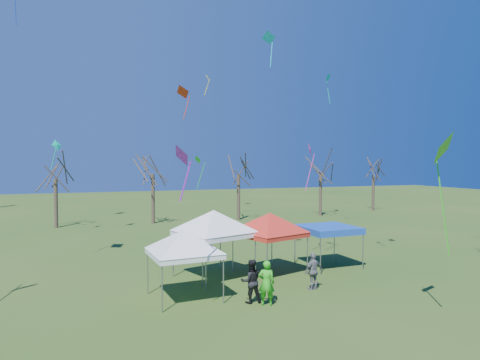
% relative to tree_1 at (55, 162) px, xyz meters
% --- Properties ---
extents(ground, '(140.00, 140.00, 0.00)m').
position_rel_tree_1_xyz_m(ground, '(10.77, -24.65, -5.79)').
color(ground, '#2A4D18').
rests_on(ground, ground).
extents(tree_1, '(3.42, 3.42, 7.54)m').
position_rel_tree_1_xyz_m(tree_1, '(0.00, 0.00, 0.00)').
color(tree_1, '#3D2D21').
rests_on(tree_1, ground).
extents(tree_2, '(3.71, 3.71, 8.18)m').
position_rel_tree_1_xyz_m(tree_2, '(8.40, -0.27, 0.50)').
color(tree_2, '#3D2D21').
rests_on(tree_2, ground).
extents(tree_3, '(3.59, 3.59, 7.91)m').
position_rel_tree_1_xyz_m(tree_3, '(16.80, -0.60, 0.29)').
color(tree_3, '#3D2D21').
rests_on(tree_3, ground).
extents(tree_4, '(3.58, 3.58, 7.89)m').
position_rel_tree_1_xyz_m(tree_4, '(26.12, -0.65, 0.27)').
color(tree_4, '#3D2D21').
rests_on(tree_4, ground).
extents(tree_5, '(3.39, 3.39, 7.46)m').
position_rel_tree_1_xyz_m(tree_5, '(34.49, 1.42, -0.06)').
color(tree_5, '#3D2D21').
rests_on(tree_5, ground).
extents(tent_white_west, '(3.82, 3.82, 3.38)m').
position_rel_tree_1_xyz_m(tent_white_west, '(6.28, -23.07, -3.06)').
color(tent_white_west, gray).
rests_on(tent_white_west, ground).
extents(tent_white_mid, '(4.20, 4.20, 3.90)m').
position_rel_tree_1_xyz_m(tent_white_mid, '(8.37, -20.40, -2.64)').
color(tent_white_mid, gray).
rests_on(tent_white_mid, ground).
extents(tent_red, '(3.94, 3.94, 3.64)m').
position_rel_tree_1_xyz_m(tent_red, '(11.32, -20.57, -2.86)').
color(tent_red, gray).
rests_on(tent_red, ground).
extents(tent_blue, '(2.93, 2.93, 2.23)m').
position_rel_tree_1_xyz_m(tent_blue, '(14.94, -20.31, -3.74)').
color(tent_blue, gray).
rests_on(tent_blue, ground).
extents(person_grey, '(1.05, 0.62, 1.68)m').
position_rel_tree_1_xyz_m(person_grey, '(12.03, -23.82, -4.95)').
color(person_grey, slate).
rests_on(person_grey, ground).
extents(person_dark, '(0.94, 0.78, 1.78)m').
position_rel_tree_1_xyz_m(person_dark, '(8.73, -24.52, -4.90)').
color(person_dark, black).
rests_on(person_dark, ground).
extents(person_green, '(0.78, 0.65, 1.81)m').
position_rel_tree_1_xyz_m(person_green, '(9.20, -25.01, -4.89)').
color(person_green, green).
rests_on(person_green, ground).
extents(kite_17, '(0.77, 0.92, 2.91)m').
position_rel_tree_1_xyz_m(kite_17, '(15.05, -18.08, 0.63)').
color(kite_17, '#CF2E9D').
rests_on(kite_17, ground).
extents(kite_22, '(0.97, 1.10, 3.04)m').
position_rel_tree_1_xyz_m(kite_22, '(11.99, -3.31, 0.10)').
color(kite_22, green).
rests_on(kite_22, ground).
extents(kite_5, '(1.58, 1.38, 4.49)m').
position_rel_tree_1_xyz_m(kite_5, '(14.30, -28.82, 0.43)').
color(kite_5, green).
rests_on(kite_5, ground).
extents(kite_12, '(1.01, 0.97, 2.99)m').
position_rel_tree_1_xyz_m(kite_12, '(24.48, -4.60, 8.03)').
color(kite_12, '#0CBF9B').
rests_on(kite_12, ground).
extents(kite_19, '(0.73, 0.85, 1.98)m').
position_rel_tree_1_xyz_m(kite_19, '(13.05, -2.74, 7.60)').
color(kite_19, yellow).
rests_on(kite_19, ground).
extents(kite_18, '(0.98, 0.97, 2.11)m').
position_rel_tree_1_xyz_m(kite_18, '(12.40, -17.95, 7.02)').
color(kite_18, '#0DAFD0').
rests_on(kite_18, ground).
extents(kite_13, '(0.95, 0.93, 2.38)m').
position_rel_tree_1_xyz_m(kite_13, '(0.39, -4.39, 1.25)').
color(kite_13, '#0DC49C').
rests_on(kite_13, ground).
extents(kite_1, '(0.73, 0.99, 2.00)m').
position_rel_tree_1_xyz_m(kite_1, '(5.64, -25.82, 0.17)').
color(kite_1, '#A71CC7').
rests_on(kite_1, ground).
extents(kite_11, '(1.49, 1.59, 2.82)m').
position_rel_tree_1_xyz_m(kite_11, '(10.00, -6.25, 5.65)').
color(kite_11, red).
rests_on(kite_11, ground).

